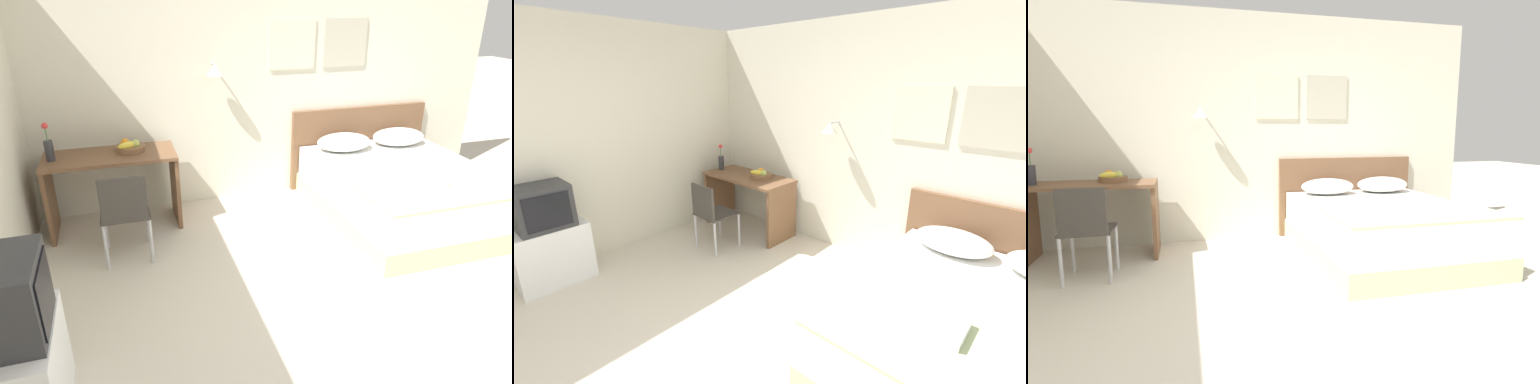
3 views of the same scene
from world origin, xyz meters
The scene contains 14 objects.
ground_plane centered at (0.00, 0.00, 0.00)m, with size 24.00×24.00×0.00m, color beige.
wall_back centered at (0.01, 2.72, 1.33)m, with size 5.69×0.31×2.65m.
bed centered at (1.25, 1.64, 0.27)m, with size 1.62×1.98×0.55m.
headboard centered at (1.25, 2.66, 0.48)m, with size 1.74×0.06×0.96m.
pillow_left centered at (0.89, 2.36, 0.65)m, with size 0.63×0.44×0.19m.
pillow_right centered at (1.61, 2.36, 0.65)m, with size 0.63×0.44×0.19m.
throw_blanket centered at (1.25, 1.06, 0.56)m, with size 1.58×0.79×0.02m.
folded_towel_near_foot centered at (1.14, 1.20, 0.61)m, with size 0.30×0.29×0.06m.
desk centered at (-1.66, 2.30, 0.54)m, with size 1.25×0.58×0.78m.
desk_chair centered at (-1.58, 1.59, 0.50)m, with size 0.42×0.42×0.84m.
fruit_bowl centered at (-1.47, 2.35, 0.82)m, with size 0.28×0.28×0.12m.
flower_vase centered at (-2.19, 2.28, 0.91)m, with size 0.08×0.08×0.36m.
tv_stand centered at (-2.21, 0.03, 0.31)m, with size 0.42×0.68×0.61m.
television centered at (-2.21, 0.03, 0.83)m, with size 0.41×0.48×0.43m.
Camera 1 is at (-1.55, -2.11, 2.23)m, focal length 32.00 mm.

